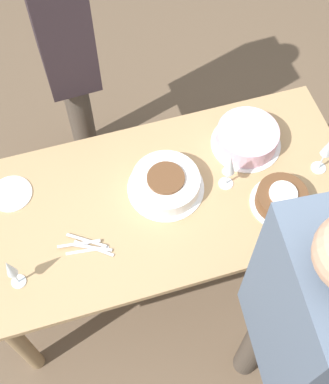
{
  "coord_description": "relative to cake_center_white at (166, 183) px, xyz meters",
  "views": [
    {
      "loc": [
        -0.31,
        -1.03,
        2.66
      ],
      "look_at": [
        0.0,
        0.0,
        0.77
      ],
      "focal_mm": 50.0,
      "sensor_mm": 36.0,
      "label": 1
    }
  ],
  "objects": [
    {
      "name": "cake_front_chocolate",
      "position": [
        0.43,
        -0.2,
        -0.0
      ],
      "size": [
        0.25,
        0.25,
        0.09
      ],
      "color": "white",
      "rests_on": "dining_table"
    },
    {
      "name": "ground_plane",
      "position": [
        -0.02,
        -0.04,
        -0.76
      ],
      "size": [
        12.0,
        12.0,
        0.0
      ],
      "primitive_type": "plane",
      "color": "brown"
    },
    {
      "name": "dessert_plate_left",
      "position": [
        -0.62,
        0.16,
        -0.04
      ],
      "size": [
        0.17,
        0.17,
        0.01
      ],
      "color": "white",
      "rests_on": "dining_table"
    },
    {
      "name": "cake_center_white",
      "position": [
        0.0,
        0.0,
        0.0
      ],
      "size": [
        0.32,
        0.32,
        0.09
      ],
      "color": "white",
      "rests_on": "dining_table"
    },
    {
      "name": "cake_back_decorated",
      "position": [
        0.4,
        0.12,
        0.01
      ],
      "size": [
        0.31,
        0.31,
        0.1
      ],
      "color": "white",
      "rests_on": "dining_table"
    },
    {
      "name": "wine_glass_extra",
      "position": [
        -0.65,
        -0.23,
        0.09
      ],
      "size": [
        0.06,
        0.06,
        0.2
      ],
      "color": "silver",
      "rests_on": "dining_table"
    },
    {
      "name": "person_cutting",
      "position": [
        0.19,
        -0.76,
        0.27
      ],
      "size": [
        0.25,
        0.42,
        1.7
      ],
      "rotation": [
        0.0,
        0.0,
        1.49
      ],
      "color": "#4C4238",
      "rests_on": "ground_plane"
    },
    {
      "name": "fork_pile",
      "position": [
        -0.37,
        -0.17,
        -0.03
      ],
      "size": [
        0.21,
        0.15,
        0.01
      ],
      "color": "silver",
      "rests_on": "dining_table"
    },
    {
      "name": "dining_table",
      "position": [
        -0.02,
        -0.04,
        -0.15
      ],
      "size": [
        1.62,
        0.78,
        0.72
      ],
      "color": "tan",
      "rests_on": "ground_plane"
    },
    {
      "name": "wine_glass_far",
      "position": [
        0.65,
        -0.09,
        0.11
      ],
      "size": [
        0.06,
        0.06,
        0.22
      ],
      "color": "silver",
      "rests_on": "dining_table"
    },
    {
      "name": "wine_glass_near",
      "position": [
        0.25,
        -0.05,
        0.1
      ],
      "size": [
        0.06,
        0.06,
        0.21
      ],
      "color": "silver",
      "rests_on": "dining_table"
    },
    {
      "name": "person_watching",
      "position": [
        -0.26,
        0.71,
        0.25
      ],
      "size": [
        0.24,
        0.41,
        1.67
      ],
      "rotation": [
        0.0,
        0.0,
        -1.53
      ],
      "color": "#4C4238",
      "rests_on": "ground_plane"
    }
  ]
}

